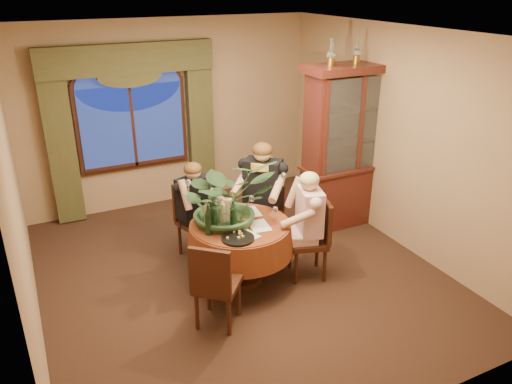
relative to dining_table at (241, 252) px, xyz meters
name	(u,v)px	position (x,y,z in m)	size (l,w,h in m)	color
floor	(239,273)	(0.04, 0.14, -0.38)	(5.00, 5.00, 0.00)	black
wall_back	(171,114)	(0.04, 2.64, 1.02)	(4.50, 4.50, 0.00)	#9A7856
wall_right	(397,139)	(2.29, 0.14, 1.02)	(5.00, 5.00, 0.00)	#9A7856
ceiling	(236,33)	(0.04, 0.14, 2.42)	(5.00, 5.00, 0.00)	white
window	(133,126)	(-0.56, 2.57, 0.92)	(1.62, 0.10, 1.32)	navy
arched_transom	(128,72)	(-0.56, 2.57, 1.71)	(1.60, 0.06, 0.44)	navy
drapery_left	(61,144)	(-1.59, 2.52, 0.80)	(0.38, 0.14, 2.32)	#3F3D1D
drapery_right	(201,127)	(0.47, 2.52, 0.80)	(0.38, 0.14, 2.32)	#3F3D1D
swag_valance	(127,59)	(-0.56, 2.49, 1.90)	(2.45, 0.16, 0.42)	#3F3D1D
dining_table	(241,252)	(0.00, 0.00, 0.00)	(1.23, 1.23, 0.75)	maroon
china_cabinet	(350,147)	(2.03, 0.77, 0.76)	(1.41, 0.56, 2.28)	#3D120D
oil_lamp_left	(331,52)	(1.63, 0.77, 2.07)	(0.11, 0.11, 0.34)	#A5722D
oil_lamp_center	(357,50)	(2.03, 0.77, 2.07)	(0.11, 0.11, 0.34)	#A5722D
oil_lamp_right	(382,48)	(2.42, 0.77, 2.07)	(0.11, 0.11, 0.34)	#A5722D
chair_right	(308,240)	(0.76, -0.24, 0.10)	(0.42, 0.42, 0.96)	black
chair_back_right	(264,214)	(0.62, 0.60, 0.10)	(0.42, 0.42, 0.96)	black
chair_back	(197,221)	(-0.24, 0.79, 0.10)	(0.42, 0.42, 0.96)	black
chair_front_left	(217,282)	(-0.53, -0.61, 0.10)	(0.42, 0.42, 0.96)	black
person_pink	(309,225)	(0.78, -0.22, 0.28)	(0.47, 0.43, 1.32)	beige
person_back	(194,210)	(-0.27, 0.80, 0.26)	(0.46, 0.42, 1.27)	black
person_scarf	(263,197)	(0.59, 0.60, 0.36)	(0.52, 0.48, 1.46)	black
stoneware_vase	(227,210)	(-0.10, 0.11, 0.52)	(0.15, 0.15, 0.28)	#957F5D
centerpiece_plant	(226,166)	(-0.10, 0.14, 1.04)	(1.06, 1.18, 0.92)	#2E4F2C
olive_bowl	(245,221)	(0.05, -0.02, 0.40)	(0.17, 0.17, 0.05)	#57612D
cheese_platter	(238,238)	(-0.17, -0.33, 0.39)	(0.35, 0.35, 0.02)	black
wine_bottle_0	(233,215)	(-0.12, -0.07, 0.54)	(0.07, 0.07, 0.33)	black
wine_bottle_1	(207,214)	(-0.36, 0.08, 0.54)	(0.07, 0.07, 0.33)	tan
wine_bottle_2	(213,209)	(-0.26, 0.18, 0.54)	(0.07, 0.07, 0.33)	black
wine_bottle_3	(208,221)	(-0.41, -0.08, 0.54)	(0.07, 0.07, 0.33)	black
wine_bottle_4	(214,217)	(-0.33, -0.03, 0.54)	(0.07, 0.07, 0.33)	black
wine_bottle_5	(222,211)	(-0.19, 0.06, 0.54)	(0.07, 0.07, 0.33)	tan
tasting_paper_0	(259,226)	(0.17, -0.15, 0.38)	(0.21, 0.30, 0.00)	white
tasting_paper_1	(250,212)	(0.23, 0.21, 0.38)	(0.21, 0.30, 0.00)	white
tasting_paper_2	(245,235)	(-0.07, -0.28, 0.38)	(0.21, 0.30, 0.00)	white
wine_glass_person_pink	(275,213)	(0.39, -0.11, 0.46)	(0.07, 0.07, 0.18)	silver
wine_glass_person_back	(217,206)	(-0.13, 0.38, 0.46)	(0.07, 0.07, 0.18)	silver
wine_glass_person_scarf	(252,202)	(0.28, 0.29, 0.46)	(0.07, 0.07, 0.18)	silver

